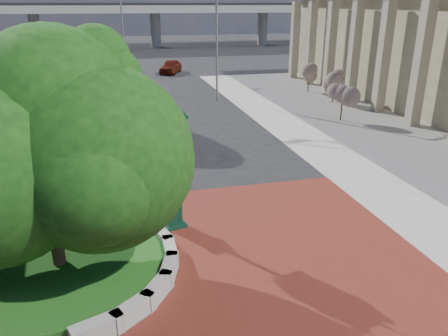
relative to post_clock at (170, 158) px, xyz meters
The scene contains 15 objects.
ground 3.66m from the post_clock, 56.23° to the right, with size 200.00×200.00×0.00m, color black.
plaza 4.31m from the post_clock, 65.50° to the right, with size 12.00×12.00×0.04m, color maroon.
sidewalk 19.29m from the post_clock, 24.27° to the left, with size 20.00×50.00×0.04m, color #9E9B93.
planter_wall 3.41m from the post_clock, 120.78° to the right, with size 2.96×6.77×0.54m.
grass_bed 4.80m from the post_clock, 149.03° to the right, with size 6.10×6.10×0.40m, color #154A17.
overpass 67.98m from the post_clock, 88.97° to the left, with size 90.00×12.00×7.50m.
tree_planter 4.31m from the post_clock, 149.03° to the right, with size 5.20×5.20×6.33m.
tree_street 16.08m from the post_clock, 99.20° to the left, with size 4.40×4.40×5.45m.
post_clock is the anchor object (origin of this frame).
parked_car 36.49m from the post_clock, 82.48° to the left, with size 1.76×4.38×1.49m, color #51160B.
street_lamp_near 21.88m from the post_clock, 71.99° to the left, with size 2.14×0.64×9.64m.
street_lamp_far 38.41m from the post_clock, 89.85° to the left, with size 2.19×0.28×9.76m.
shrub_near 17.82m from the post_clock, 42.83° to the left, with size 1.20×1.20×2.20m.
shrub_mid 23.00m from the post_clock, 48.85° to the left, with size 1.20×1.20×2.20m.
shrub_far 26.70m from the post_clock, 55.44° to the left, with size 1.20×1.20×2.20m.
Camera 1 is at (-3.03, -11.70, 7.45)m, focal length 35.00 mm.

